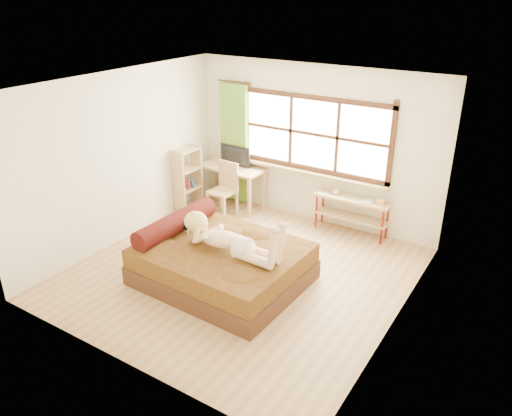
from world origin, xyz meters
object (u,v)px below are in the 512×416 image
Objects in this scene: desk at (232,172)px; pipe_shelf at (352,208)px; woman at (228,230)px; chair at (225,186)px; bed at (219,261)px; kitten at (185,223)px; bookshelf at (188,179)px.

desk is 1.00× the size of pipe_shelf.
desk is (-1.55, 2.31, -0.20)m from woman.
pipe_shelf is (2.24, 0.48, -0.07)m from chair.
woman reaches higher than desk.
bed is 2.28m from chair.
bed is at bearing -55.92° from desk.
chair is at bearing 110.10° from kitten.
kitten is 1.89m from chair.
bookshelf is (-0.58, -0.58, -0.07)m from desk.
bed reaches higher than pipe_shelf.
woman reaches higher than bed.
bookshelf is (-2.13, 1.72, -0.27)m from woman.
desk is at bearing 123.12° from bed.
chair is at bearing 128.90° from woman.
bed is 2.57m from bookshelf.
bed is at bearing 167.86° from woman.
kitten reaches higher than desk.
woman is at bearing -35.78° from bookshelf.
pipe_shelf is (2.35, 0.12, -0.20)m from desk.
woman is 1.20× the size of pipe_shelf.
bookshelf reaches higher than desk.
bookshelf is (-2.93, -0.70, 0.13)m from pipe_shelf.
bookshelf is at bearing 141.29° from bed.
bed is at bearing -37.75° from bookshelf.
bed is 2.65m from desk.
woman is at bearing -7.60° from kitten.
pipe_shelf is 3.01m from bookshelf.
woman reaches higher than pipe_shelf.
kitten is 0.26× the size of desk.
bed is 1.77× the size of pipe_shelf.
chair is (0.10, -0.36, -0.13)m from desk.
kitten is (-0.87, 0.15, -0.20)m from woman.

